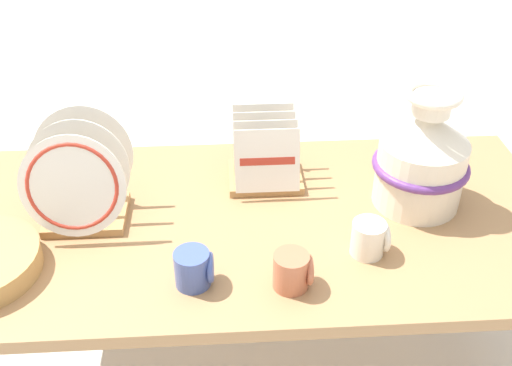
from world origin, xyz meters
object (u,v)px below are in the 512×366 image
Objects in this scene: dish_rack_round_plates at (80,186)px; mug_cobalt_glaze at (194,268)px; mug_cream_glaze at (370,238)px; dish_rack_square_plates at (265,161)px; ceramic_vase at (422,157)px; mug_terracotta_glaze at (293,271)px.

dish_rack_round_plates reaches higher than mug_cobalt_glaze.
mug_cobalt_glaze is at bearing -169.12° from mug_cream_glaze.
ceramic_vase is at bearing -17.72° from dish_rack_square_plates.
ceramic_vase is at bearing 49.58° from mug_cream_glaze.
dish_rack_square_plates is 0.39m from mug_cream_glaze.
mug_cobalt_glaze is (-0.19, -0.40, -0.02)m from dish_rack_square_plates.
mug_cream_glaze is at bearing -55.31° from dish_rack_square_plates.
ceramic_vase is at bearing 25.54° from mug_cobalt_glaze.
mug_terracotta_glaze is at bearing -27.84° from dish_rack_round_plates.
mug_cream_glaze is 0.22m from mug_terracotta_glaze.
dish_rack_round_plates is at bearing 166.64° from mug_cream_glaze.
dish_rack_square_plates is at bearing 18.63° from dish_rack_round_plates.
dish_rack_square_plates is 0.44m from mug_cobalt_glaze.
mug_cream_glaze is at bearing -13.36° from dish_rack_round_plates.
mug_terracotta_glaze is at bearing -140.61° from ceramic_vase.
ceramic_vase is at bearing 2.20° from dish_rack_round_plates.
ceramic_vase is 1.20× the size of dish_rack_round_plates.
dish_rack_square_plates is 0.42m from mug_terracotta_glaze.
dish_rack_square_plates is at bearing 124.69° from mug_cream_glaze.
dish_rack_round_plates is 3.09× the size of mug_cream_glaze.
mug_cream_glaze is 1.00× the size of mug_terracotta_glaze.
mug_terracotta_glaze is 1.00× the size of mug_cobalt_glaze.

